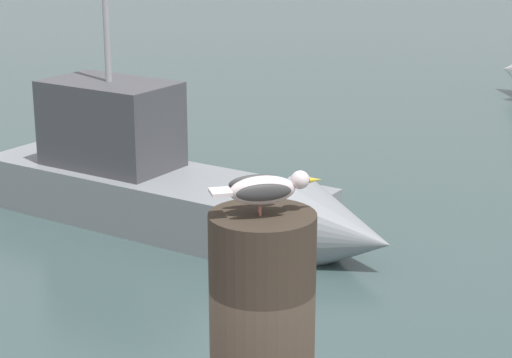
% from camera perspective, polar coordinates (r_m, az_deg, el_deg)
% --- Properties ---
extents(mooring_post, '(0.37, 0.37, 1.07)m').
position_cam_1_polar(mooring_post, '(3.35, 0.38, -10.87)').
color(mooring_post, '#382D23').
rests_on(mooring_post, harbor_quay).
extents(seagull, '(0.39, 0.17, 0.14)m').
position_cam_1_polar(seagull, '(3.11, 0.52, -0.61)').
color(seagull, '#C66F60').
rests_on(seagull, mooring_post).
extents(boat_grey, '(5.10, 4.37, 4.24)m').
position_cam_1_polar(boat_grey, '(11.08, -4.66, -0.47)').
color(boat_grey, gray).
rests_on(boat_grey, ground_plane).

